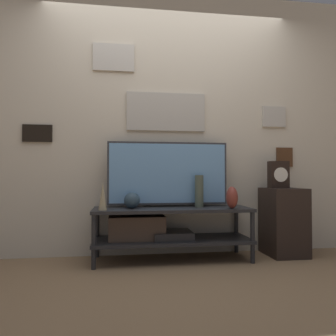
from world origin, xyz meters
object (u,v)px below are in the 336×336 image
at_px(vase_round_glass, 132,200).
at_px(vase_urn_stoneware, 232,198).
at_px(vase_tall_ceramic, 199,191).
at_px(vase_slim_bronze, 103,196).
at_px(mantel_clock, 278,175).
at_px(television, 168,173).

bearing_deg(vase_round_glass, vase_urn_stoneware, -9.10).
bearing_deg(vase_tall_ceramic, vase_slim_bronze, -169.89).
distance_m(vase_urn_stoneware, mantel_clock, 0.62).
relative_size(television, mantel_clock, 4.33).
bearing_deg(vase_slim_bronze, mantel_clock, 6.09).
height_order(vase_round_glass, vase_tall_ceramic, vase_tall_ceramic).
height_order(television, vase_round_glass, television).
xyz_separation_m(vase_tall_ceramic, vase_urn_stoneware, (0.27, -0.17, -0.05)).
relative_size(television, vase_slim_bronze, 4.87).
height_order(vase_tall_ceramic, mantel_clock, mantel_clock).
bearing_deg(vase_slim_bronze, vase_urn_stoneware, -0.71).
height_order(television, mantel_clock, television).
bearing_deg(vase_urn_stoneware, mantel_clock, 19.66).
distance_m(vase_round_glass, vase_tall_ceramic, 0.65).
bearing_deg(television, mantel_clock, -3.27).
bearing_deg(vase_tall_ceramic, vase_round_glass, -177.37).
xyz_separation_m(vase_urn_stoneware, mantel_clock, (0.55, 0.20, 0.21)).
xyz_separation_m(vase_round_glass, vase_slim_bronze, (-0.26, -0.13, 0.05)).
bearing_deg(vase_round_glass, vase_tall_ceramic, 2.63).
distance_m(television, vase_round_glass, 0.45).
bearing_deg(vase_urn_stoneware, television, 154.76).
bearing_deg(television, vase_round_glass, -161.78).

